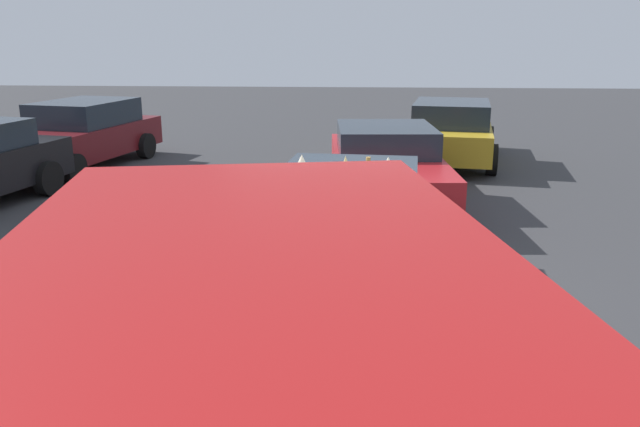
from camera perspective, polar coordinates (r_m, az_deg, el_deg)
ground_plane at (r=7.83m, az=2.20°, el=-6.39°), size 60.00×60.00×0.00m
art_car_decorated at (r=7.67m, az=2.32°, el=-1.41°), size 4.72×2.32×1.62m
parked_sedan_row_back_far at (r=15.62m, az=-20.61°, el=6.56°), size 4.86×2.67×1.47m
parked_sedan_far_left at (r=11.41m, az=5.84°, el=4.21°), size 4.71×2.30×1.38m
parked_sedan_near_left at (r=15.53m, az=11.52°, el=7.18°), size 4.75×2.58×1.45m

